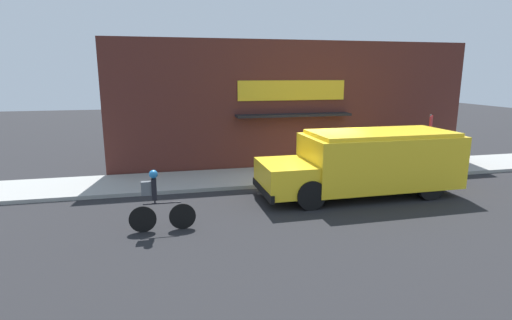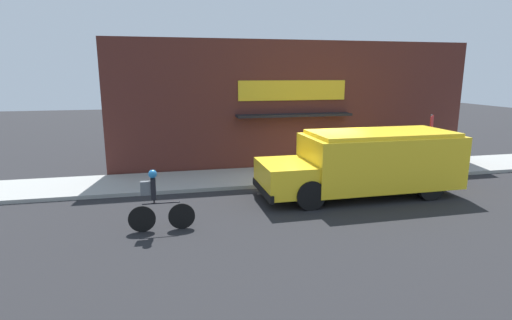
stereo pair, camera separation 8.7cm
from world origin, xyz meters
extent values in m
plane|color=#232326|center=(0.00, 0.00, 0.00)|extent=(70.00, 70.00, 0.00)
cube|color=#999993|center=(0.00, 1.36, 0.07)|extent=(28.00, 2.72, 0.13)
cube|color=#4C231E|center=(0.00, 2.87, 2.71)|extent=(15.86, 0.18, 5.41)
cube|color=gold|center=(-0.30, 2.76, 3.36)|extent=(4.67, 0.05, 0.82)
cube|color=black|center=(-0.30, 2.44, 2.35)|extent=(4.90, 0.68, 0.10)
cube|color=yellow|center=(1.45, -1.50, 1.18)|extent=(5.16, 2.42, 1.72)
cube|color=yellow|center=(-1.89, -1.55, 0.79)|extent=(1.59, 2.19, 0.95)
cube|color=yellow|center=(1.45, -1.50, 2.10)|extent=(4.74, 2.23, 0.13)
cube|color=black|center=(-2.63, -1.55, 0.42)|extent=(0.15, 2.31, 0.24)
cube|color=red|center=(0.02, -0.09, 1.27)|extent=(0.03, 0.44, 0.44)
cylinder|color=black|center=(-1.42, -0.52, 0.46)|extent=(0.92, 0.27, 0.92)
cylinder|color=black|center=(-1.39, -2.56, 0.46)|extent=(0.92, 0.27, 0.92)
cylinder|color=black|center=(2.73, -0.47, 0.46)|extent=(0.92, 0.27, 0.92)
cylinder|color=black|center=(2.76, -2.51, 0.46)|extent=(0.92, 0.27, 0.92)
cylinder|color=black|center=(-5.25, -3.25, 0.35)|extent=(0.70, 0.05, 0.70)
cylinder|color=black|center=(-6.27, -3.24, 0.35)|extent=(0.70, 0.05, 0.70)
cylinder|color=black|center=(-5.76, -3.25, 0.75)|extent=(0.97, 0.04, 0.04)
cylinder|color=black|center=(-5.94, -3.25, 0.81)|extent=(0.04, 0.04, 0.12)
cube|color=black|center=(-5.94, -3.25, 1.15)|extent=(0.12, 0.20, 0.55)
sphere|color=#2375B7|center=(-5.94, -3.25, 1.54)|extent=(0.22, 0.22, 0.22)
cube|color=#565B60|center=(-6.13, -3.25, 1.18)|extent=(0.26, 0.14, 0.36)
cylinder|color=slate|center=(4.76, 0.46, 1.30)|extent=(0.07, 0.07, 2.32)
cube|color=red|center=(4.76, 0.41, 2.11)|extent=(0.45, 0.45, 0.60)
cylinder|color=slate|center=(0.83, 1.74, 0.51)|extent=(0.45, 0.45, 0.74)
cylinder|color=black|center=(0.83, 1.74, 0.90)|extent=(0.46, 0.46, 0.04)
camera|label=1|loc=(-5.61, -13.44, 4.06)|focal=28.00mm
camera|label=2|loc=(-5.52, -13.46, 4.06)|focal=28.00mm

